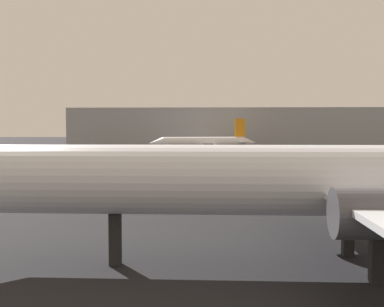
# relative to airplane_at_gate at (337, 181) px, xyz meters

# --- Properties ---
(airplane_at_gate) EXTENTS (36.85, 24.27, 11.25)m
(airplane_at_gate) POSITION_rel_airplane_at_gate_xyz_m (0.00, 0.00, 0.00)
(airplane_at_gate) COLOR silver
(airplane_at_gate) RESTS_ON ground_plane
(airplane_distant) EXTENTS (23.69, 16.60, 8.26)m
(airplane_distant) POSITION_rel_airplane_at_gate_xyz_m (-7.11, 80.09, -0.99)
(airplane_distant) COLOR white
(airplane_distant) RESTS_ON ground_plane
(terminal_building) EXTENTS (92.55, 26.61, 11.11)m
(terminal_building) POSITION_rel_airplane_at_gate_xyz_m (5.66, 103.48, 1.61)
(terminal_building) COLOR #999EA3
(terminal_building) RESTS_ON ground_plane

